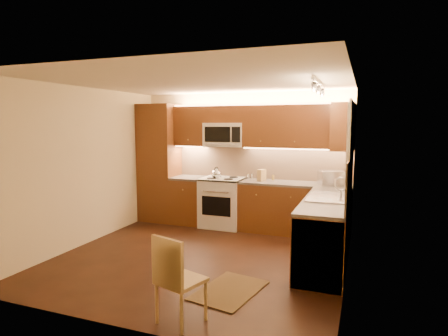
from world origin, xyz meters
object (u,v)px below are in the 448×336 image
at_px(knife_block, 262,175).
at_px(soap_bottle, 348,184).
at_px(microwave, 225,135).
at_px(sink, 328,192).
at_px(dining_chair, 181,278).
at_px(kettle, 216,172).
at_px(toaster_oven, 331,178).
at_px(stove, 223,202).

distance_m(knife_block, soap_bottle, 1.57).
distance_m(microwave, sink, 2.48).
xyz_separation_m(soap_bottle, dining_chair, (-1.39, -2.94, -0.56)).
height_order(microwave, kettle, microwave).
xyz_separation_m(kettle, soap_bottle, (2.34, -0.36, -0.02)).
relative_size(kettle, soap_bottle, 1.04).
height_order(kettle, knife_block, kettle).
distance_m(microwave, knife_block, 1.03).
bearing_deg(kettle, knife_block, 16.09).
distance_m(kettle, toaster_oven, 2.05).
bearing_deg(microwave, soap_bottle, -14.25).
height_order(sink, soap_bottle, soap_bottle).
distance_m(stove, microwave, 1.27).
height_order(stove, sink, sink).
xyz_separation_m(stove, toaster_oven, (1.95, 0.03, 0.56)).
relative_size(stove, sink, 1.07).
height_order(soap_bottle, dining_chair, soap_bottle).
bearing_deg(stove, toaster_oven, 0.83).
bearing_deg(kettle, microwave, 74.09).
relative_size(stove, microwave, 1.21).
xyz_separation_m(sink, dining_chair, (-1.15, -2.25, -0.53)).
bearing_deg(knife_block, soap_bottle, 5.95).
relative_size(knife_block, soap_bottle, 0.99).
xyz_separation_m(toaster_oven, soap_bottle, (0.29, -0.46, -0.01)).
bearing_deg(soap_bottle, sink, -115.07).
distance_m(sink, kettle, 2.34).
xyz_separation_m(microwave, kettle, (-0.10, -0.21, -0.69)).
bearing_deg(microwave, toaster_oven, -3.14).
height_order(microwave, sink, microwave).
bearing_deg(sink, stove, 150.64).
bearing_deg(sink, kettle, 153.42).
bearing_deg(kettle, stove, 47.14).
xyz_separation_m(microwave, sink, (2.00, -1.26, -0.74)).
height_order(sink, dining_chair, sink).
relative_size(microwave, soap_bottle, 3.64).
relative_size(stove, dining_chair, 1.04).
height_order(microwave, soap_bottle, microwave).
bearing_deg(knife_block, sink, -19.30).
xyz_separation_m(toaster_oven, knife_block, (-1.21, 0.01, -0.01)).
distance_m(stove, soap_bottle, 2.35).
bearing_deg(knife_block, stove, -153.84).
distance_m(sink, soap_bottle, 0.73).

